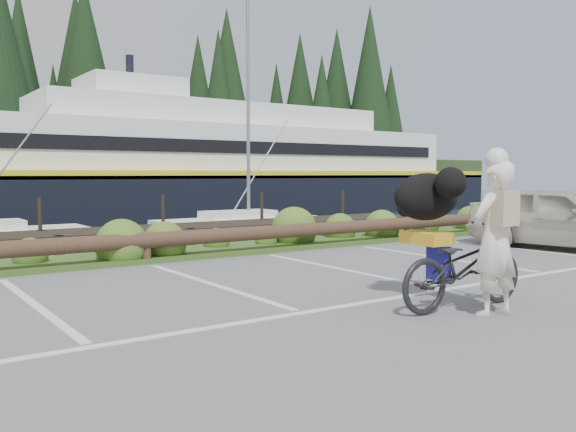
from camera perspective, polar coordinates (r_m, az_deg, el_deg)
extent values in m
plane|color=#5C5C5F|center=(7.91, -0.37, -8.54)|extent=(72.00, 72.00, 0.00)
cube|color=#3D5B21|center=(12.57, -14.24, -3.75)|extent=(34.00, 1.60, 0.10)
imported|color=black|center=(8.06, 16.08, -4.55)|extent=(2.10, 0.83, 1.08)
imported|color=white|center=(7.70, 18.78, -2.05)|extent=(0.71, 0.48, 1.87)
ellipsoid|color=black|center=(8.44, 12.86, 1.77)|extent=(0.61, 1.14, 0.64)
imported|color=#B7B2A1|center=(15.12, 24.43, -0.16)|extent=(2.37, 4.42, 1.43)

